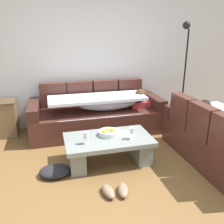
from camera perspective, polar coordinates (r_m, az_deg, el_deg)
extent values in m
plane|color=brown|center=(3.15, 1.29, -15.79)|extent=(14.00, 14.00, 0.00)
cube|color=#B9BBBE|center=(4.72, -6.10, 13.33)|extent=(9.00, 0.10, 2.70)
cube|color=#49251E|center=(4.45, -3.58, -2.02)|extent=(2.36, 0.92, 0.42)
cube|color=#49251E|center=(4.61, -13.85, 3.92)|extent=(0.47, 0.16, 0.46)
cube|color=#49251E|center=(4.64, -7.67, 4.40)|extent=(0.47, 0.16, 0.46)
cube|color=#49251E|center=(4.73, -1.63, 4.83)|extent=(0.47, 0.16, 0.46)
cube|color=#49251E|center=(4.86, 4.13, 5.18)|extent=(0.47, 0.16, 0.46)
cube|color=#3A1E18|center=(4.29, -18.09, 0.62)|extent=(0.18, 0.92, 0.20)
cube|color=#3A1E18|center=(4.68, 9.55, 2.78)|extent=(0.18, 0.92, 0.20)
cube|color=#B23838|center=(4.58, 6.49, 1.98)|extent=(0.36, 0.28, 0.11)
sphere|color=#936B4C|center=(4.50, 6.75, 3.79)|extent=(0.21, 0.21, 0.21)
sphere|color=#4C331E|center=(4.49, 6.76, 4.16)|extent=(0.20, 0.20, 0.20)
ellipsoid|color=silver|center=(4.34, -0.94, 2.32)|extent=(1.10, 0.44, 0.28)
cube|color=silver|center=(4.25, -3.51, 3.34)|extent=(1.70, 0.60, 0.05)
cube|color=silver|center=(4.04, -2.33, -3.87)|extent=(1.44, 0.04, 0.38)
cube|color=#49251E|center=(3.76, 24.62, -7.85)|extent=(0.92, 1.83, 0.42)
cube|color=#49251E|center=(3.37, 20.60, -2.17)|extent=(0.16, 0.46, 0.46)
cube|color=#49251E|center=(3.75, 16.36, 0.37)|extent=(0.16, 0.46, 0.46)
cube|color=#3A1E18|center=(4.26, 18.31, 0.48)|extent=(0.92, 0.18, 0.20)
cube|color=#4C4C56|center=(4.07, 20.39, -1.26)|extent=(0.28, 0.36, 0.11)
sphere|color=tan|center=(4.04, 21.11, 0.93)|extent=(0.21, 0.21, 0.21)
sphere|color=black|center=(4.03, 21.16, 1.33)|extent=(0.20, 0.20, 0.20)
cube|color=gray|center=(3.36, -0.79, -6.54)|extent=(1.20, 0.68, 0.06)
cube|color=gray|center=(3.37, -8.49, -10.25)|extent=(0.20, 0.54, 0.32)
cube|color=gray|center=(3.57, 6.48, -8.45)|extent=(0.20, 0.54, 0.32)
cylinder|color=silver|center=(3.40, -0.80, -4.99)|extent=(0.28, 0.28, 0.07)
sphere|color=#5F9B2E|center=(3.40, -1.19, -4.56)|extent=(0.08, 0.08, 0.08)
sphere|color=orange|center=(3.36, 0.13, -4.81)|extent=(0.08, 0.08, 0.08)
sphere|color=orange|center=(3.34, -1.86, -4.97)|extent=(0.08, 0.08, 0.08)
sphere|color=gold|center=(3.43, -0.08, -4.32)|extent=(0.08, 0.08, 0.08)
cylinder|color=silver|center=(3.18, -6.14, -7.46)|extent=(0.06, 0.06, 0.01)
cylinder|color=silver|center=(3.17, -6.16, -6.80)|extent=(0.01, 0.01, 0.07)
cylinder|color=silver|center=(3.13, -6.21, -5.48)|extent=(0.07, 0.07, 0.08)
cylinder|color=silver|center=(3.31, 4.70, -6.36)|extent=(0.06, 0.06, 0.01)
cylinder|color=silver|center=(3.29, 4.72, -5.72)|extent=(0.01, 0.01, 0.07)
cylinder|color=silver|center=(3.26, 4.76, -4.44)|extent=(0.07, 0.07, 0.08)
cube|color=white|center=(3.44, 2.98, -5.30)|extent=(0.32, 0.26, 0.01)
cylinder|color=black|center=(5.25, 15.88, -1.80)|extent=(0.28, 0.28, 0.02)
cylinder|color=black|center=(5.01, 16.80, 8.00)|extent=(0.03, 0.03, 1.80)
sphere|color=black|center=(4.79, 17.27, 19.08)|extent=(0.14, 0.14, 0.14)
ellipsoid|color=#8C7259|center=(2.88, -0.90, -18.31)|extent=(0.16, 0.29, 0.09)
ellipsoid|color=#8C7259|center=(2.91, 2.62, -17.99)|extent=(0.17, 0.29, 0.09)
ellipsoid|color=#232328|center=(3.28, -13.42, -13.48)|extent=(0.42, 0.35, 0.12)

